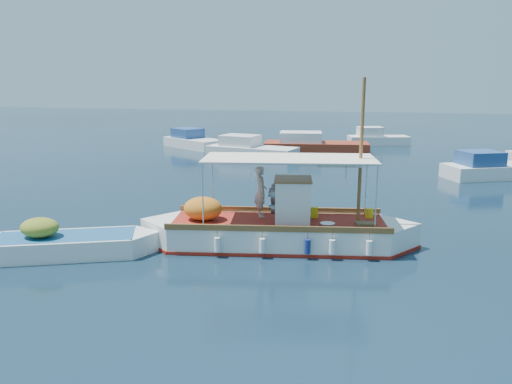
# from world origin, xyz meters

# --- Properties ---
(ground) EXTENTS (160.00, 160.00, 0.00)m
(ground) POSITION_xyz_m (0.00, 0.00, 0.00)
(ground) COLOR black
(ground) RESTS_ON ground
(fishing_caique) EXTENTS (9.40, 3.76, 5.83)m
(fishing_caique) POSITION_xyz_m (-0.81, 0.02, 0.52)
(fishing_caique) COLOR white
(fishing_caique) RESTS_ON ground
(dinghy) EXTENTS (5.53, 3.25, 1.47)m
(dinghy) POSITION_xyz_m (-7.26, -2.64, 0.31)
(dinghy) COLOR white
(dinghy) RESTS_ON ground
(bg_boat_nw) EXTENTS (7.03, 3.70, 1.80)m
(bg_boat_nw) POSITION_xyz_m (-6.97, 19.70, 0.49)
(bg_boat_nw) COLOR silver
(bg_boat_nw) RESTS_ON ground
(bg_boat_n) EXTENTS (8.49, 3.90, 1.80)m
(bg_boat_n) POSITION_xyz_m (-2.76, 23.51, 0.49)
(bg_boat_n) COLOR maroon
(bg_boat_n) RESTS_ON ground
(bg_boat_ne) EXTENTS (5.80, 4.24, 1.80)m
(bg_boat_ne) POSITION_xyz_m (8.68, 15.02, 0.49)
(bg_boat_ne) COLOR silver
(bg_boat_ne) RESTS_ON ground
(bg_boat_far_w) EXTENTS (6.17, 5.12, 1.80)m
(bg_boat_far_w) POSITION_xyz_m (-13.11, 23.87, 0.49)
(bg_boat_far_w) COLOR silver
(bg_boat_far_w) RESTS_ON ground
(bg_boat_far_n) EXTENTS (5.56, 3.34, 1.80)m
(bg_boat_far_n) POSITION_xyz_m (2.11, 29.47, 0.49)
(bg_boat_far_n) COLOR silver
(bg_boat_far_n) RESTS_ON ground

